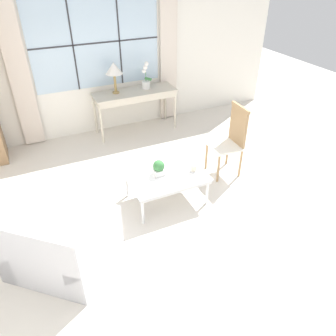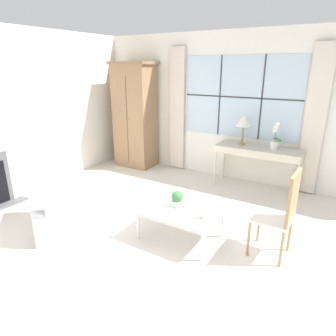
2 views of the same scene
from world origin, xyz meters
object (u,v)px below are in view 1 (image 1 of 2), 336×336
table_lamp (114,69)px  armchair_upholstered (61,246)px  pillar_candle (194,168)px  console_table (135,96)px  potted_orchid (146,79)px  coffee_table (166,177)px  potted_plant_small (159,168)px  side_chair_wooden (232,137)px

table_lamp → armchair_upholstered: 3.33m
pillar_candle → console_table: bearing=90.1°
potted_orchid → armchair_upholstered: bearing=-127.1°
coffee_table → potted_plant_small: bearing=148.4°
potted_plant_small → pillar_candle: (0.46, -0.13, -0.06)m
armchair_upholstered → side_chair_wooden: size_ratio=1.25×
potted_orchid → pillar_candle: bearing=-96.0°
potted_orchid → armchair_upholstered: size_ratio=0.36×
console_table → coffee_table: size_ratio=1.48×
coffee_table → armchair_upholstered: bearing=-160.2°
console_table → armchair_upholstered: (-1.86, -2.74, -0.44)m
console_table → side_chair_wooden: bearing=-67.4°
table_lamp → potted_orchid: 0.63m
potted_orchid → coffee_table: size_ratio=0.48×
table_lamp → console_table: bearing=-9.0°
potted_orchid → potted_plant_small: 2.35m
armchair_upholstered → coffee_table: 1.59m
armchair_upholstered → coffee_table: bearing=19.8°
coffee_table → console_table: bearing=80.5°
console_table → potted_orchid: potted_orchid is taller
potted_orchid → side_chair_wooden: bearing=-74.2°
side_chair_wooden → pillar_candle: bearing=-157.8°
potted_orchid → armchair_upholstered: 3.57m
pillar_candle → potted_orchid: bearing=84.0°
armchair_upholstered → coffee_table: (1.49, 0.54, 0.12)m
table_lamp → pillar_candle: size_ratio=4.65×
armchair_upholstered → side_chair_wooden: bearing=16.4°
table_lamp → armchair_upholstered: (-1.53, -2.80, -0.95)m
armchair_upholstered → table_lamp: bearing=61.3°
potted_plant_small → pillar_candle: potted_plant_small is taller
console_table → potted_orchid: bearing=10.8°
coffee_table → potted_plant_small: (-0.08, 0.05, 0.15)m
potted_plant_small → side_chair_wooden: bearing=9.0°
console_table → armchair_upholstered: bearing=-124.1°
console_table → side_chair_wooden: side_chair_wooden is taller
potted_orchid → side_chair_wooden: 2.11m
table_lamp → potted_plant_small: table_lamp is taller
potted_orchid → pillar_candle: potted_orchid is taller
console_table → table_lamp: size_ratio=2.79×
side_chair_wooden → coffee_table: side_chair_wooden is taller
console_table → potted_orchid: (0.25, 0.05, 0.26)m
potted_orchid → potted_plant_small: (-0.70, -2.20, -0.44)m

